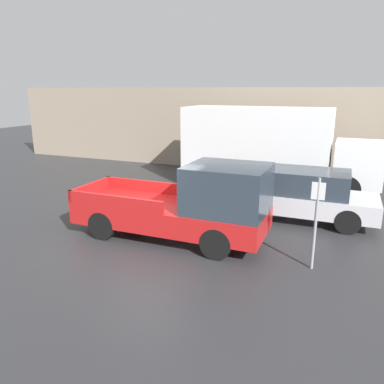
# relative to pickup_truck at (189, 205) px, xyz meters

# --- Properties ---
(ground_plane) EXTENTS (60.00, 60.00, 0.00)m
(ground_plane) POSITION_rel_pickup_truck_xyz_m (-1.14, -0.24, -1.03)
(ground_plane) COLOR #2D2D30
(building_wall) EXTENTS (28.00, 0.15, 4.20)m
(building_wall) POSITION_rel_pickup_truck_xyz_m (-1.14, 9.65, 1.07)
(building_wall) COLOR gray
(building_wall) RESTS_ON ground
(pickup_truck) EXTENTS (5.45, 1.98, 2.23)m
(pickup_truck) POSITION_rel_pickup_truck_xyz_m (0.00, 0.00, 0.00)
(pickup_truck) COLOR red
(pickup_truck) RESTS_ON ground
(car) EXTENTS (4.62, 1.87, 1.64)m
(car) POSITION_rel_pickup_truck_xyz_m (2.72, 3.02, -0.20)
(car) COLOR silver
(car) RESTS_ON ground
(delivery_truck) EXTENTS (7.95, 2.33, 3.38)m
(delivery_truck) POSITION_rel_pickup_truck_xyz_m (0.85, 6.70, 0.78)
(delivery_truck) COLOR white
(delivery_truck) RESTS_ON ground
(parking_sign) EXTENTS (0.30, 0.07, 2.21)m
(parking_sign) POSITION_rel_pickup_truck_xyz_m (3.36, -0.50, 0.22)
(parking_sign) COLOR gray
(parking_sign) RESTS_ON ground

